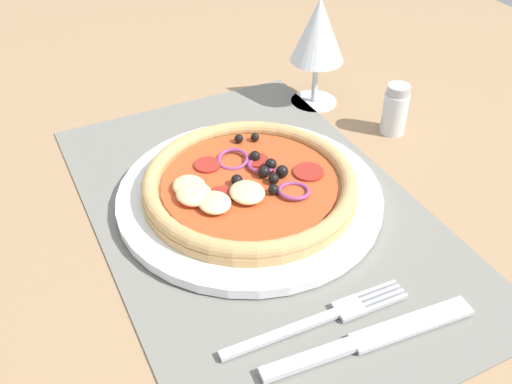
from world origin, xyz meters
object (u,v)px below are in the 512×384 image
object	(u,v)px
knife	(372,338)
fork	(326,317)
pizza	(246,185)
plate	(247,196)
wine_glass	(318,34)
pepper_shaker	(395,110)

from	to	relation	value
knife	fork	bearing A→B (deg)	126.61
pizza	plate	bearing A→B (deg)	94.81
plate	pizza	xyz separation A→B (cm)	(0.01, -0.12, 1.67)
plate	knife	xyz separation A→B (cm)	(21.65, 1.40, -0.31)
plate	wine_glass	world-z (taller)	wine_glass
fork	wine_glass	distance (cm)	40.15
knife	wine_glass	bearing A→B (deg)	70.64
plate	pizza	world-z (taller)	pizza
knife	pepper_shaker	size ratio (longest dim) A/B	3.00
wine_glass	knife	bearing A→B (deg)	-23.99
pizza	pepper_shaker	world-z (taller)	pepper_shaker
wine_glass	pizza	bearing A→B (deg)	-48.70
pizza	knife	distance (cm)	21.79
plate	pizza	bearing A→B (deg)	-85.19
pepper_shaker	fork	bearing A→B (deg)	-46.68
wine_glass	plate	bearing A→B (deg)	-48.53
pizza	pepper_shaker	size ratio (longest dim) A/B	3.49
plate	knife	distance (cm)	21.70
fork	pizza	bearing A→B (deg)	89.41
fork	pepper_shaker	size ratio (longest dim) A/B	2.69
fork	knife	bearing A→B (deg)	-56.11
knife	pepper_shaker	xyz separation A→B (cm)	(-26.51, 21.91, 2.60)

